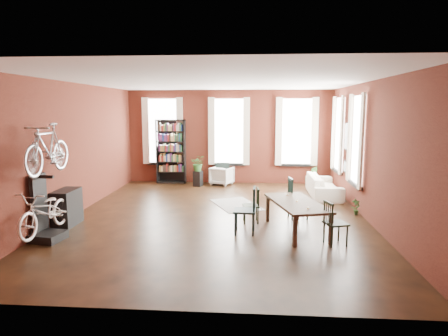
# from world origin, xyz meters

# --- Properties ---
(room) EXTENTS (9.00, 9.04, 3.22)m
(room) POSITION_xyz_m (0.25, 0.62, 2.14)
(room) COLOR black
(room) RESTS_ON ground
(dining_table) EXTENTS (1.32, 2.05, 0.64)m
(dining_table) POSITION_xyz_m (1.77, -1.02, 0.32)
(dining_table) COLOR #4B3B2D
(dining_table) RESTS_ON ground
(dining_chair_a) EXTENTS (0.47, 0.47, 0.97)m
(dining_chair_a) POSITION_xyz_m (0.68, -1.20, 0.49)
(dining_chair_a) COLOR #173032
(dining_chair_a) RESTS_ON ground
(dining_chair_b) EXTENTS (0.40, 0.40, 0.79)m
(dining_chair_b) POSITION_xyz_m (0.80, -0.39, 0.40)
(dining_chair_b) COLOR black
(dining_chair_b) RESTS_ON ground
(dining_chair_c) EXTENTS (0.49, 0.49, 0.84)m
(dining_chair_c) POSITION_xyz_m (2.43, -1.76, 0.42)
(dining_chair_c) COLOR #1E2E1B
(dining_chair_c) RESTS_ON ground
(dining_chair_d) EXTENTS (0.50, 0.50, 0.96)m
(dining_chair_d) POSITION_xyz_m (1.91, 0.05, 0.48)
(dining_chair_d) COLOR #16312E
(dining_chair_d) RESTS_ON ground
(bookshelf) EXTENTS (1.00, 0.32, 2.20)m
(bookshelf) POSITION_xyz_m (-2.00, 4.30, 1.10)
(bookshelf) COLOR black
(bookshelf) RESTS_ON ground
(white_armchair) EXTENTS (0.84, 0.82, 0.67)m
(white_armchair) POSITION_xyz_m (-0.22, 4.10, 0.34)
(white_armchair) COLOR white
(white_armchair) RESTS_ON ground
(cream_sofa) EXTENTS (0.61, 2.08, 0.81)m
(cream_sofa) POSITION_xyz_m (2.95, 2.60, 0.41)
(cream_sofa) COLOR beige
(cream_sofa) RESTS_ON ground
(striped_rug) EXTENTS (1.57, 1.88, 0.01)m
(striped_rug) POSITION_xyz_m (0.40, 1.24, 0.01)
(striped_rug) COLOR black
(striped_rug) RESTS_ON ground
(bike_trainer) EXTENTS (0.64, 0.64, 0.16)m
(bike_trainer) POSITION_xyz_m (-3.18, -1.96, 0.08)
(bike_trainer) COLOR black
(bike_trainer) RESTS_ON ground
(bike_wall_rack) EXTENTS (0.16, 0.60, 1.30)m
(bike_wall_rack) POSITION_xyz_m (-3.40, -1.80, 0.65)
(bike_wall_rack) COLOR black
(bike_wall_rack) RESTS_ON ground
(console_table) EXTENTS (0.40, 0.80, 0.80)m
(console_table) POSITION_xyz_m (-3.28, -0.90, 0.40)
(console_table) COLOR black
(console_table) RESTS_ON ground
(plant_stand) EXTENTS (0.32, 0.32, 0.51)m
(plant_stand) POSITION_xyz_m (-0.99, 3.75, 0.26)
(plant_stand) COLOR black
(plant_stand) RESTS_ON ground
(plant_by_sofa) EXTENTS (0.51, 0.78, 0.32)m
(plant_by_sofa) POSITION_xyz_m (2.73, 3.67, 0.16)
(plant_by_sofa) COLOR #295923
(plant_by_sofa) RESTS_ON ground
(plant_small) EXTENTS (0.31, 0.43, 0.14)m
(plant_small) POSITION_xyz_m (3.37, 0.48, 0.07)
(plant_small) COLOR #2A5B24
(plant_small) RESTS_ON ground
(bicycle_floor) EXTENTS (0.63, 0.90, 1.65)m
(bicycle_floor) POSITION_xyz_m (-3.19, -1.96, 0.98)
(bicycle_floor) COLOR silver
(bicycle_floor) RESTS_ON bike_trainer
(bicycle_hung) EXTENTS (0.47, 1.00, 1.66)m
(bicycle_hung) POSITION_xyz_m (-3.15, -1.80, 2.13)
(bicycle_hung) COLOR #A5A8AD
(bicycle_hung) RESTS_ON bike_wall_rack
(plant_on_stand) EXTENTS (0.55, 0.59, 0.41)m
(plant_on_stand) POSITION_xyz_m (-0.98, 3.75, 0.72)
(plant_on_stand) COLOR #2D6327
(plant_on_stand) RESTS_ON plant_stand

